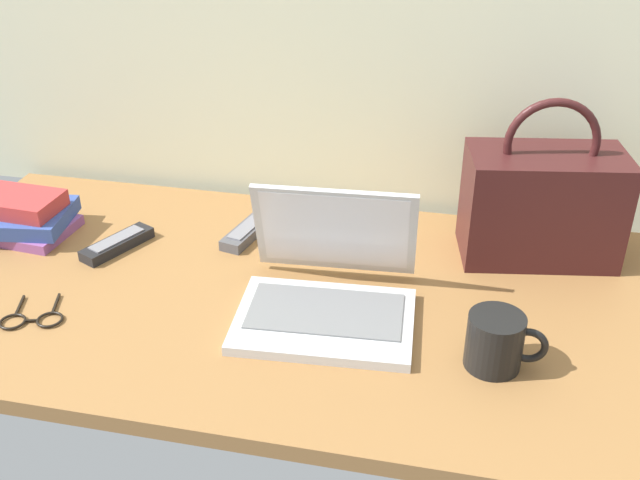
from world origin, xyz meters
The scene contains 8 objects.
desk centered at (0.00, 0.00, 0.01)m, with size 1.60×0.76×0.03m.
laptop centered at (0.05, -0.04, 0.08)m, with size 0.32×0.30×0.21m.
coffee_mug centered at (0.34, -0.14, 0.08)m, with size 0.13×0.09×0.09m.
remote_control_near centered at (-0.17, 0.19, 0.04)m, with size 0.08×0.17×0.02m.
remote_control_far centered at (-0.42, 0.08, 0.04)m, with size 0.11×0.16×0.02m.
eyeglasses centered at (-0.45, -0.19, 0.03)m, with size 0.12×0.13×0.01m.
handbag centered at (0.42, 0.24, 0.15)m, with size 0.32×0.21×0.33m.
book_stack centered at (-0.64, 0.10, 0.07)m, with size 0.22×0.18×0.09m.
Camera 1 is at (0.27, -1.12, 0.81)m, focal length 41.76 mm.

